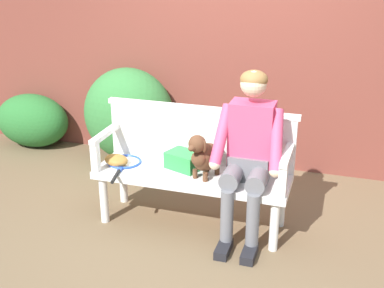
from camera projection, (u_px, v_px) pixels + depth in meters
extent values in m
plane|color=brown|center=(192.00, 223.00, 4.24)|extent=(40.00, 40.00, 0.00)
cube|color=brown|center=(236.00, 39.00, 5.10)|extent=(8.00, 0.30, 2.64)
ellipsoid|color=#286B2D|center=(33.00, 120.00, 5.80)|extent=(0.88, 0.58, 0.62)
ellipsoid|color=#337538|center=(129.00, 115.00, 5.36)|extent=(1.00, 0.76, 1.02)
cube|color=white|center=(192.00, 176.00, 4.08)|extent=(1.60, 0.50, 0.06)
cylinder|color=white|center=(104.00, 200.00, 4.19)|extent=(0.07, 0.07, 0.42)
cylinder|color=white|center=(274.00, 226.00, 3.79)|extent=(0.07, 0.07, 0.42)
cylinder|color=white|center=(123.00, 181.00, 4.54)|extent=(0.07, 0.07, 0.42)
cylinder|color=white|center=(281.00, 203.00, 4.13)|extent=(0.07, 0.07, 0.42)
cube|color=white|center=(200.00, 137.00, 4.18)|extent=(1.60, 0.05, 0.46)
cube|color=white|center=(200.00, 109.00, 4.09)|extent=(1.64, 0.06, 0.04)
cube|color=white|center=(95.00, 158.00, 4.05)|extent=(0.06, 0.06, 0.24)
cube|color=white|center=(106.00, 133.00, 4.18)|extent=(0.06, 0.50, 0.04)
cube|color=white|center=(282.00, 182.00, 3.62)|extent=(0.06, 0.06, 0.24)
cube|color=white|center=(288.00, 154.00, 3.76)|extent=(0.06, 0.50, 0.04)
cube|color=black|center=(224.00, 249.00, 3.81)|extent=(0.10, 0.24, 0.07)
cylinder|color=slate|center=(227.00, 216.00, 3.79)|extent=(0.10, 0.10, 0.43)
cylinder|color=slate|center=(233.00, 175.00, 3.84)|extent=(0.15, 0.32, 0.15)
cube|color=black|center=(249.00, 253.00, 3.76)|extent=(0.10, 0.24, 0.07)
cylinder|color=slate|center=(253.00, 220.00, 3.74)|extent=(0.10, 0.10, 0.43)
cylinder|color=slate|center=(258.00, 178.00, 3.78)|extent=(0.15, 0.32, 0.15)
cube|color=slate|center=(250.00, 166.00, 3.94)|extent=(0.32, 0.24, 0.20)
cube|color=#E04770|center=(252.00, 134.00, 3.87)|extent=(0.34, 0.22, 0.52)
cylinder|color=#E04770|center=(222.00, 134.00, 3.81)|extent=(0.14, 0.33, 0.45)
sphere|color=beige|center=(215.00, 164.00, 3.78)|extent=(0.09, 0.09, 0.09)
cylinder|color=#E04770|center=(276.00, 140.00, 3.69)|extent=(0.14, 0.33, 0.45)
sphere|color=beige|center=(275.00, 171.00, 3.65)|extent=(0.09, 0.09, 0.09)
sphere|color=beige|center=(254.00, 84.00, 3.70)|extent=(0.20, 0.20, 0.20)
ellipsoid|color=olive|center=(254.00, 79.00, 3.69)|extent=(0.21, 0.21, 0.14)
cylinder|color=brown|center=(195.00, 174.00, 3.96)|extent=(0.04, 0.04, 0.07)
cylinder|color=brown|center=(205.00, 177.00, 3.90)|extent=(0.04, 0.04, 0.07)
cylinder|color=brown|center=(207.00, 167.00, 4.08)|extent=(0.04, 0.04, 0.07)
cylinder|color=brown|center=(217.00, 170.00, 4.02)|extent=(0.04, 0.04, 0.07)
ellipsoid|color=brown|center=(206.00, 157.00, 3.94)|extent=(0.26, 0.32, 0.22)
sphere|color=brown|center=(199.00, 159.00, 3.86)|extent=(0.13, 0.13, 0.13)
sphere|color=brown|center=(197.00, 144.00, 3.79)|extent=(0.14, 0.14, 0.14)
ellipsoid|color=brown|center=(192.00, 148.00, 3.75)|extent=(0.08, 0.10, 0.05)
ellipsoid|color=brown|center=(192.00, 143.00, 3.84)|extent=(0.05, 0.04, 0.10)
ellipsoid|color=brown|center=(204.00, 146.00, 3.77)|extent=(0.05, 0.04, 0.10)
sphere|color=brown|center=(216.00, 147.00, 4.02)|extent=(0.06, 0.06, 0.06)
torus|color=blue|center=(125.00, 162.00, 4.24)|extent=(0.34, 0.34, 0.02)
cylinder|color=silver|center=(125.00, 162.00, 4.25)|extent=(0.25, 0.25, 0.00)
cube|color=blue|center=(120.00, 169.00, 4.09)|extent=(0.05, 0.08, 0.02)
cylinder|color=black|center=(116.00, 176.00, 3.96)|extent=(0.07, 0.22, 0.03)
ellipsoid|color=#9E6B2D|center=(116.00, 160.00, 4.19)|extent=(0.26, 0.23, 0.09)
cube|color=#2D8E42|center=(184.00, 160.00, 4.12)|extent=(0.33, 0.28, 0.14)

